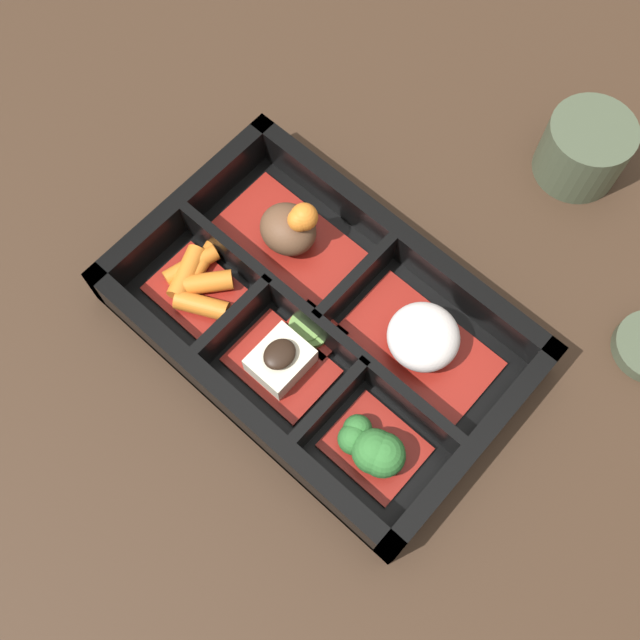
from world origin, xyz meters
TOP-DOWN VIEW (x-y plane):
  - ground_plane at (0.00, 0.00)m, footprint 3.00×3.00m
  - bento_base at (0.00, 0.00)m, footprint 0.30×0.19m
  - bento_rim at (0.00, -0.00)m, footprint 0.30×0.19m
  - bowl_stew at (-0.07, 0.04)m, footprint 0.11×0.07m
  - bowl_rice at (0.07, 0.04)m, footprint 0.11×0.07m
  - bowl_carrots at (-0.09, -0.04)m, footprint 0.07×0.06m
  - bowl_tofu at (0.00, -0.04)m, footprint 0.07×0.05m
  - bowl_greens at (0.09, -0.05)m, footprint 0.07×0.05m
  - bowl_pickles at (-0.00, -0.01)m, footprint 0.04×0.03m
  - tea_cup at (0.06, 0.25)m, footprint 0.07×0.07m

SIDE VIEW (x-z plane):
  - ground_plane at x=0.00m, z-range 0.00..0.00m
  - bento_base at x=0.00m, z-range 0.00..0.01m
  - bowl_pickles at x=0.00m, z-range 0.01..0.02m
  - bowl_carrots at x=-0.09m, z-range 0.01..0.03m
  - bowl_tofu at x=0.00m, z-range 0.00..0.04m
  - bento_rim at x=0.00m, z-range 0.00..0.04m
  - bowl_greens at x=0.09m, z-range 0.01..0.05m
  - bowl_stew at x=-0.07m, z-range 0.00..0.05m
  - bowl_rice at x=0.07m, z-range 0.01..0.05m
  - tea_cup at x=0.06m, z-range 0.00..0.06m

